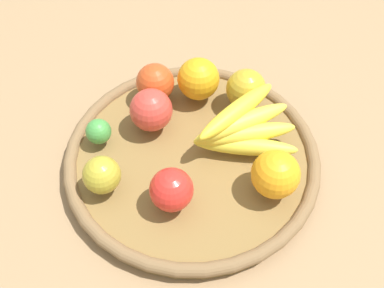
{
  "coord_description": "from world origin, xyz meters",
  "views": [
    {
      "loc": [
        0.49,
        -0.04,
        0.68
      ],
      "look_at": [
        0.0,
        0.0,
        0.06
      ],
      "focal_mm": 42.05,
      "sensor_mm": 36.0,
      "label": 1
    }
  ],
  "objects": [
    {
      "name": "apple_3",
      "position": [
        -0.11,
        0.11,
        0.08
      ],
      "size": [
        0.1,
        0.1,
        0.08
      ],
      "primitive_type": "sphere",
      "rotation": [
        0.0,
        0.0,
        0.43
      ],
      "color": "gold",
      "rests_on": "basket"
    },
    {
      "name": "apple_2",
      "position": [
        0.1,
        -0.04,
        0.07
      ],
      "size": [
        0.09,
        0.09,
        0.07
      ],
      "primitive_type": "sphere",
      "rotation": [
        0.0,
        0.0,
        2.8
      ],
      "color": "red",
      "rests_on": "basket"
    },
    {
      "name": "ground_plane",
      "position": [
        0.0,
        0.0,
        0.0
      ],
      "size": [
        2.4,
        2.4,
        0.0
      ],
      "primitive_type": "plane",
      "color": "#967550",
      "rests_on": "ground"
    },
    {
      "name": "apple_4",
      "position": [
        0.06,
        -0.15,
        0.07
      ],
      "size": [
        0.09,
        0.09,
        0.06
      ],
      "primitive_type": "sphere",
      "rotation": [
        0.0,
        0.0,
        5.5
      ],
      "color": "#AC9C2C",
      "rests_on": "basket"
    },
    {
      "name": "apple_0",
      "position": [
        -0.14,
        -0.06,
        0.07
      ],
      "size": [
        0.1,
        0.1,
        0.07
      ],
      "primitive_type": "sphere",
      "rotation": [
        0.0,
        0.0,
        4.18
      ],
      "color": "#C9461D",
      "rests_on": "basket"
    },
    {
      "name": "basket",
      "position": [
        0.0,
        0.0,
        0.02
      ],
      "size": [
        0.47,
        0.47,
        0.04
      ],
      "color": "olive",
      "rests_on": "ground_plane"
    },
    {
      "name": "banana_bunch",
      "position": [
        -0.01,
        0.09,
        0.08
      ],
      "size": [
        0.15,
        0.19,
        0.08
      ],
      "color": "yellow",
      "rests_on": "basket"
    },
    {
      "name": "lime_0",
      "position": [
        -0.04,
        -0.17,
        0.06
      ],
      "size": [
        0.05,
        0.05,
        0.05
      ],
      "primitive_type": "sphere",
      "rotation": [
        0.0,
        0.0,
        0.17
      ],
      "color": "#439440",
      "rests_on": "basket"
    },
    {
      "name": "orange_1",
      "position": [
        0.09,
        0.13,
        0.08
      ],
      "size": [
        0.11,
        0.11,
        0.08
      ],
      "primitive_type": "sphere",
      "rotation": [
        0.0,
        0.0,
        1.07
      ],
      "color": "orange",
      "rests_on": "basket"
    },
    {
      "name": "orange_0",
      "position": [
        -0.14,
        0.02,
        0.08
      ],
      "size": [
        0.08,
        0.08,
        0.08
      ],
      "primitive_type": "sphere",
      "rotation": [
        0.0,
        0.0,
        0.0
      ],
      "color": "orange",
      "rests_on": "basket"
    },
    {
      "name": "apple_1",
      "position": [
        -0.07,
        -0.07,
        0.08
      ],
      "size": [
        0.09,
        0.09,
        0.08
      ],
      "primitive_type": "sphere",
      "rotation": [
        0.0,
        0.0,
        6.12
      ],
      "color": "#D23D33",
      "rests_on": "basket"
    }
  ]
}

